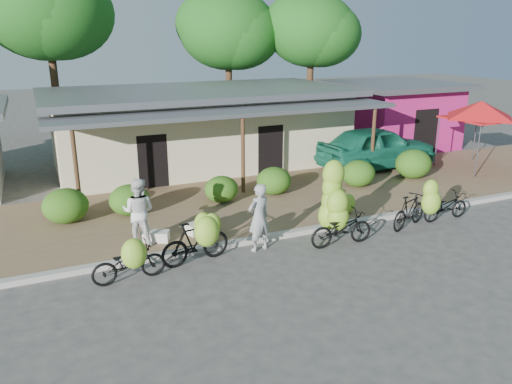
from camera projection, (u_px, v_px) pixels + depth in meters
ground at (335, 262)px, 12.78m from camera, size 100.00×100.00×0.00m
sidewalk at (256, 203)px, 17.12m from camera, size 60.00×6.00×0.12m
curb at (298, 232)px, 14.50m from camera, size 60.00×0.25×0.15m
shop_main at (200, 127)px, 21.78m from camera, size 13.00×8.50×3.35m
shop_pink at (393, 113)px, 25.93m from camera, size 6.00×6.00×3.25m
tree_far_center at (41, 7)px, 22.57m from camera, size 5.79×5.72×8.96m
tree_center_right at (224, 28)px, 26.76m from camera, size 5.37×5.26×7.92m
tree_near_right at (307, 28)px, 26.58m from camera, size 4.93×4.79×7.72m
hedge_0 at (66, 206)px, 14.98m from camera, size 1.36×1.22×1.06m
hedge_1 at (129, 200)px, 15.65m from camera, size 1.25×1.13×0.98m
hedge_2 at (221, 189)px, 16.86m from camera, size 1.16×1.04×0.91m
hedge_3 at (274, 181)px, 17.69m from camera, size 1.26×1.13×0.98m
hedge_4 at (358, 173)px, 18.60m from camera, size 1.28×1.15×1.00m
hedge_5 at (413, 164)px, 19.69m from camera, size 1.47×1.32×1.14m
red_canopy at (481, 110)px, 20.53m from camera, size 3.50×3.50×2.86m
bike_far_left at (130, 262)px, 11.55m from camera, size 1.77×1.24×1.31m
bike_left at (197, 240)px, 12.46m from camera, size 1.94×1.31×1.46m
bike_center at (337, 212)px, 13.77m from camera, size 1.89×1.22×2.30m
bike_right at (415, 208)px, 14.76m from camera, size 1.79×1.39×1.63m
bike_far_right at (446, 206)px, 15.56m from camera, size 1.69×0.60×0.89m
loose_banana_a at (203, 223)px, 14.14m from camera, size 0.53×0.45×0.66m
loose_banana_b at (212, 224)px, 14.05m from camera, size 0.53×0.45×0.67m
loose_banana_c at (348, 203)px, 15.84m from camera, size 0.52×0.44×0.65m
sack_near at (200, 227)px, 14.37m from camera, size 0.94×0.68×0.30m
sack_far at (155, 236)px, 13.73m from camera, size 0.84×0.66×0.28m
vendor at (259, 217)px, 13.22m from camera, size 0.77×0.60×1.86m
bystander at (139, 211)px, 13.35m from camera, size 1.13×1.06×1.84m
teal_van at (377, 147)px, 21.10m from camera, size 5.41×2.41×1.81m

